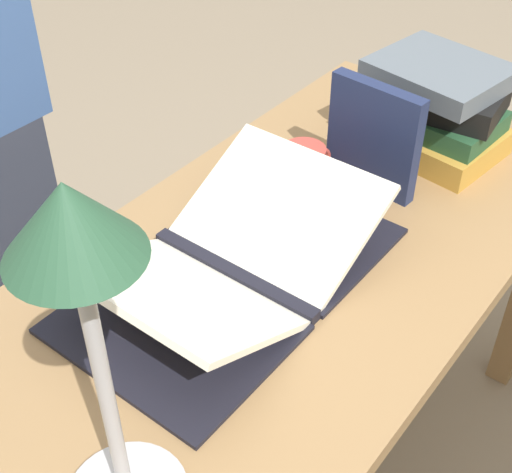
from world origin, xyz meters
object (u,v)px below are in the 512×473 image
at_px(book_standing_upright, 375,138).
at_px(reading_lamp, 87,307).
at_px(book_stack_tall, 433,108).
at_px(coffee_mug, 304,168).
at_px(pencil, 121,229).
at_px(open_book, 233,262).

distance_m(book_standing_upright, reading_lamp, 0.80).
relative_size(book_stack_tall, book_standing_upright, 1.41).
bearing_deg(coffee_mug, reading_lamp, 17.34).
bearing_deg(pencil, coffee_mug, 150.02).
height_order(book_stack_tall, book_standing_upright, book_standing_upright).
bearing_deg(coffee_mug, open_book, 11.71).
bearing_deg(reading_lamp, coffee_mug, -162.66).
bearing_deg(pencil, book_stack_tall, 152.90).
relative_size(reading_lamp, coffee_mug, 4.28).
bearing_deg(book_stack_tall, reading_lamp, 5.34).
bearing_deg(pencil, book_standing_upright, 144.94).
height_order(open_book, pencil, open_book).
bearing_deg(book_stack_tall, book_standing_upright, -7.10).
height_order(open_book, book_standing_upright, book_standing_upright).
xyz_separation_m(coffee_mug, pencil, (0.31, -0.18, -0.04)).
xyz_separation_m(book_stack_tall, book_standing_upright, (0.19, -0.02, 0.02)).
height_order(open_book, coffee_mug, open_book).
xyz_separation_m(open_book, reading_lamp, (0.39, 0.15, 0.30)).
xyz_separation_m(book_standing_upright, pencil, (0.39, -0.28, -0.10)).
height_order(book_standing_upright, pencil, book_standing_upright).
distance_m(book_stack_tall, coffee_mug, 0.31).
relative_size(book_standing_upright, coffee_mug, 1.91).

